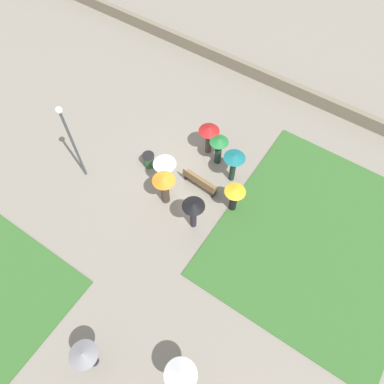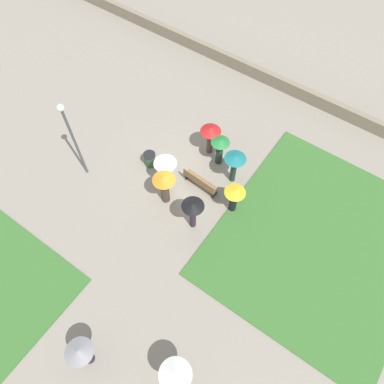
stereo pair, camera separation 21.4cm
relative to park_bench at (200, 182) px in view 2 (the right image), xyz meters
The scene contains 15 objects.
ground_plane 1.35m from the park_bench, 18.05° to the left, with size 90.00×90.00×0.00m, color gray.
lawn_patch_near 6.15m from the park_bench, behind, with size 8.55×9.87×0.06m.
parapet_wall 8.54m from the park_bench, 81.89° to the right, with size 45.00×0.35×0.79m.
park_bench is the anchor object (origin of this frame).
lamp_post 6.34m from the park_bench, 26.03° to the left, with size 0.32×0.32×4.73m.
trash_bin 2.90m from the park_bench, ahead, with size 0.62×0.62×0.80m.
crowd_person_black 2.32m from the park_bench, 115.54° to the left, with size 1.01×1.01×1.97m.
crowd_person_orange 1.99m from the park_bench, 58.41° to the left, with size 1.06×1.06×1.96m.
crowd_person_teal 1.94m from the park_bench, 128.85° to the right, with size 1.04×1.04×1.93m.
crowd_person_green 1.99m from the park_bench, 86.91° to the right, with size 0.93×0.93×1.80m.
crowd_person_yellow 2.09m from the park_bench, behind, with size 0.97×0.97×1.72m.
crowd_person_white 1.84m from the park_bench, 24.56° to the left, with size 1.09×1.09×1.77m.
crowd_person_red 2.49m from the park_bench, 67.86° to the right, with size 1.05×1.05×1.83m.
lone_walker_mid_plaza 8.69m from the park_bench, 118.87° to the left, with size 1.17×1.17×1.94m.
lone_walker_near_lawn 9.02m from the park_bench, 96.36° to the left, with size 1.05×1.05×1.88m.
Camera 2 is at (-6.62, 7.95, 15.71)m, focal length 35.00 mm.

